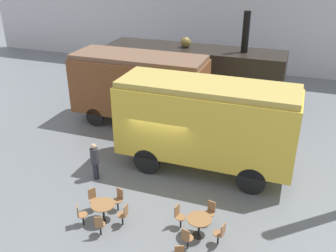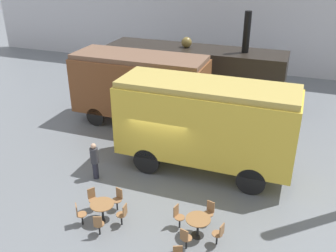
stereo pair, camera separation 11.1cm
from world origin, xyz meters
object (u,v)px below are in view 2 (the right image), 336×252
at_px(cafe_table_far, 102,208).
at_px(visitor_person, 95,160).
at_px(steam_locomotive, 195,69).
at_px(passenger_coach_vintage, 206,121).
at_px(passenger_coach_wooden, 140,84).
at_px(cafe_table_mid, 198,222).

relative_size(cafe_table_far, visitor_person, 0.51).
height_order(steam_locomotive, cafe_table_far, steam_locomotive).
height_order(passenger_coach_vintage, cafe_table_far, passenger_coach_vintage).
bearing_deg(visitor_person, passenger_coach_wooden, 94.83).
distance_m(passenger_coach_vintage, visitor_person, 4.86).
relative_size(steam_locomotive, cafe_table_far, 12.98).
relative_size(cafe_table_mid, cafe_table_far, 1.00).
distance_m(steam_locomotive, cafe_table_mid, 12.73).
height_order(cafe_table_mid, visitor_person, visitor_person).
bearing_deg(cafe_table_far, cafe_table_mid, 6.77).
bearing_deg(passenger_coach_wooden, steam_locomotive, 68.62).
bearing_deg(cafe_table_mid, visitor_person, 159.18).
xyz_separation_m(passenger_coach_vintage, cafe_table_mid, (0.94, -4.19, -1.76)).
xyz_separation_m(cafe_table_mid, cafe_table_far, (-3.37, -0.40, -0.00)).
bearing_deg(cafe_table_far, passenger_coach_wooden, 104.58).
height_order(steam_locomotive, cafe_table_mid, steam_locomotive).
bearing_deg(passenger_coach_vintage, cafe_table_mid, -77.39).
bearing_deg(visitor_person, cafe_table_mid, -20.82).
relative_size(steam_locomotive, passenger_coach_wooden, 1.55).
xyz_separation_m(steam_locomotive, cafe_table_mid, (3.74, -12.09, -1.43)).
height_order(cafe_table_far, visitor_person, visitor_person).
bearing_deg(visitor_person, cafe_table_far, -54.94).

